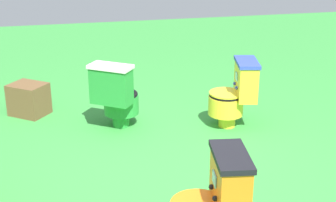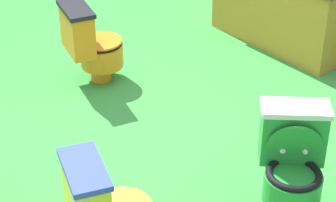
# 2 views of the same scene
# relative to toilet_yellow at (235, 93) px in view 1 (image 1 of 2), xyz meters

# --- Properties ---
(ground) EXTENTS (14.00, 14.00, 0.00)m
(ground) POSITION_rel_toilet_yellow_xyz_m (-1.05, 0.91, -0.37)
(ground) COLOR green
(toilet_yellow) EXTENTS (0.50, 0.57, 0.73)m
(toilet_yellow) POSITION_rel_toilet_yellow_xyz_m (0.00, 0.00, 0.00)
(toilet_yellow) COLOR yellow
(toilet_yellow) RESTS_ON ground
(toilet_green) EXTENTS (0.63, 0.61, 0.73)m
(toilet_green) POSITION_rel_toilet_yellow_xyz_m (0.22, 1.21, 0.00)
(toilet_green) COLOR green
(toilet_green) RESTS_ON ground
(small_crate) EXTENTS (0.49, 0.50, 0.36)m
(small_crate) POSITION_rel_toilet_yellow_xyz_m (0.84, 2.14, -0.19)
(small_crate) COLOR brown
(small_crate) RESTS_ON ground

